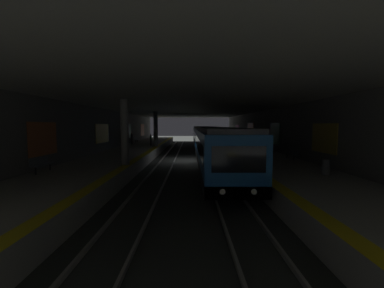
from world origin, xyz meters
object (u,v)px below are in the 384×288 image
at_px(pillar_near, 125,132).
at_px(person_walking_mid, 154,137).
at_px(bench_left_near, 291,153).
at_px(bench_right_near, 41,163).
at_px(bench_left_mid, 252,142).
at_px(pillar_far, 156,129).
at_px(person_standing_far, 246,140).
at_px(trash_bin, 325,167).
at_px(bench_right_mid, 136,139).
at_px(metro_train, 207,140).
at_px(person_boarding, 151,139).
at_px(person_waiting_near, 132,138).
at_px(bench_left_far, 239,138).

bearing_deg(pillar_near, person_walking_mid, 3.20).
bearing_deg(bench_left_near, bench_right_near, 107.99).
bearing_deg(bench_left_mid, pillar_far, 92.89).
xyz_separation_m(person_standing_far, trash_bin, (-17.09, -0.47, -0.48)).
relative_size(bench_right_mid, person_walking_mid, 1.05).
bearing_deg(bench_right_mid, pillar_near, -169.04).
height_order(pillar_near, metro_train, pillar_near).
relative_size(pillar_far, bench_right_near, 2.68).
distance_m(bench_left_mid, person_walking_mid, 15.17).
bearing_deg(person_boarding, pillar_near, -176.83).
distance_m(bench_left_mid, trash_bin, 18.79).
bearing_deg(pillar_near, bench_left_near, -77.44).
xyz_separation_m(bench_right_near, person_walking_mid, (23.74, -3.01, 0.36)).
bearing_deg(person_waiting_near, metro_train, -116.99).
height_order(metro_train, person_boarding, metro_train).
bearing_deg(pillar_near, bench_right_near, 122.56).
xyz_separation_m(person_waiting_near, person_boarding, (-1.74, -3.03, -0.10)).
bearing_deg(bench_right_mid, bench_left_near, -137.66).
height_order(metro_train, person_standing_far, metro_train).
bearing_deg(bench_right_mid, bench_left_far, -81.94).
height_order(pillar_near, bench_left_far, pillar_near).
height_order(metro_train, bench_left_near, metro_train).
height_order(pillar_far, bench_right_near, pillar_far).
bearing_deg(person_boarding, bench_right_near, 170.05).
distance_m(bench_left_mid, person_waiting_near, 16.99).
bearing_deg(bench_right_mid, person_standing_far, -116.50).
distance_m(bench_left_near, bench_left_mid, 12.51).
xyz_separation_m(person_waiting_near, person_standing_far, (-4.15, -15.60, -0.02)).
height_order(bench_right_near, person_boarding, person_boarding).
distance_m(pillar_near, person_standing_far, 18.05).
height_order(pillar_near, trash_bin, pillar_near).
distance_m(bench_left_far, bench_right_mid, 17.24).
xyz_separation_m(bench_left_mid, person_standing_far, (-1.69, 1.21, 0.38)).
distance_m(pillar_near, bench_left_mid, 20.14).
xyz_separation_m(bench_left_near, trash_bin, (-6.26, 0.73, -0.10)).
distance_m(bench_left_far, trash_bin, 27.42).
relative_size(bench_right_near, person_walking_mid, 1.05).
height_order(metro_train, bench_left_far, metro_train).
distance_m(bench_right_near, person_boarding, 19.06).
relative_size(bench_right_near, trash_bin, 2.00).
bearing_deg(bench_left_mid, trash_bin, 177.76).
relative_size(bench_left_near, bench_left_far, 1.00).
bearing_deg(person_boarding, person_standing_far, -100.84).
distance_m(pillar_far, person_waiting_near, 5.18).
bearing_deg(bench_right_mid, pillar_far, -148.65).
relative_size(metro_train, trash_bin, 45.73).
xyz_separation_m(bench_left_far, bench_right_near, (-26.69, 17.07, 0.00)).
xyz_separation_m(bench_left_mid, bench_right_near, (-18.06, 17.07, 0.00)).
relative_size(metro_train, person_walking_mid, 23.90).
bearing_deg(person_boarding, trash_bin, -146.21).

